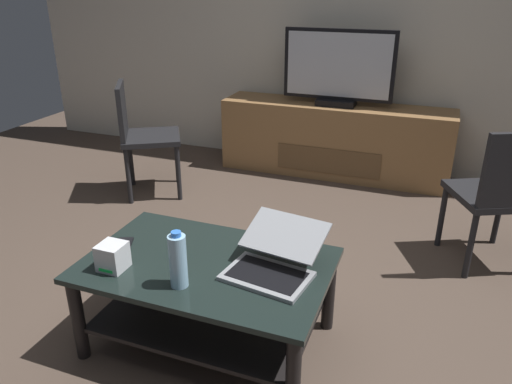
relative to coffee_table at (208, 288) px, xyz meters
The scene contains 12 objects.
ground_plane 0.38m from the coffee_table, 68.77° to the left, with size 7.68×7.68×0.00m, color #4C3D33.
back_wall 2.94m from the coffee_table, 88.31° to the left, with size 6.40×0.12×2.80m, color beige.
coffee_table is the anchor object (origin of this frame).
media_cabinet 2.41m from the coffee_table, 88.59° to the left, with size 1.97×0.44×0.63m.
television 2.47m from the coffee_table, 88.58° to the left, with size 0.92×0.20×0.62m.
dining_chair 1.77m from the coffee_table, 43.23° to the left, with size 0.59×0.59×0.88m.
side_chair 1.93m from the coffee_table, 131.51° to the left, with size 0.60×0.60×0.89m.
laptop 0.36m from the coffee_table, ahead, with size 0.41×0.45×0.18m.
router_box 0.45m from the coffee_table, 152.51° to the right, with size 0.11×0.12×0.12m.
water_bottle_near 0.32m from the coffee_table, 97.62° to the right, with size 0.07×0.07×0.25m.
cell_phone 0.46m from the coffee_table, behind, with size 0.07×0.14×0.01m, color black.
tv_remote 0.48m from the coffee_table, 36.97° to the left, with size 0.04×0.16×0.02m, color #2D2D30.
Camera 1 is at (0.80, -1.90, 1.61)m, focal length 34.38 mm.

